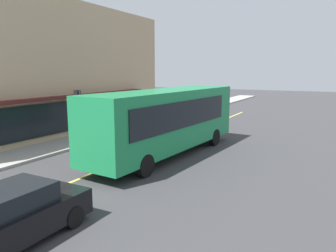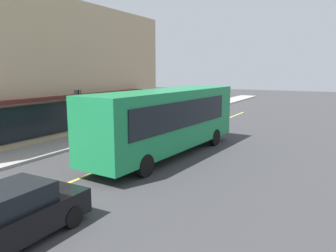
# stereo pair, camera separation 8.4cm
# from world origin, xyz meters

# --- Properties ---
(ground) EXTENTS (120.00, 120.00, 0.00)m
(ground) POSITION_xyz_m (0.00, 0.00, 0.00)
(ground) COLOR #38383A
(sidewalk) EXTENTS (80.00, 2.72, 0.15)m
(sidewalk) POSITION_xyz_m (0.00, 5.21, 0.07)
(sidewalk) COLOR #9E9B93
(sidewalk) RESTS_ON ground
(lane_centre_stripe) EXTENTS (36.00, 0.16, 0.01)m
(lane_centre_stripe) POSITION_xyz_m (0.00, 0.00, 0.00)
(lane_centre_stripe) COLOR #D8D14C
(lane_centre_stripe) RESTS_ON ground
(storefront_building) EXTENTS (22.27, 11.37, 9.16)m
(storefront_building) POSITION_xyz_m (-0.79, 11.94, 4.58)
(storefront_building) COLOR tan
(storefront_building) RESTS_ON ground
(bus) EXTENTS (11.28, 3.32, 3.50)m
(bus) POSITION_xyz_m (-1.90, -1.45, 1.99)
(bus) COLOR #197F47
(bus) RESTS_ON ground
(traffic_light) EXTENTS (0.30, 0.52, 3.20)m
(traffic_light) POSITION_xyz_m (-2.33, 4.42, 2.53)
(traffic_light) COLOR #2D2D33
(traffic_light) RESTS_ON sidewalk
(car_black) EXTENTS (4.30, 1.87, 1.52)m
(car_black) POSITION_xyz_m (-11.80, -2.08, 0.74)
(car_black) COLOR black
(car_black) RESTS_ON ground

